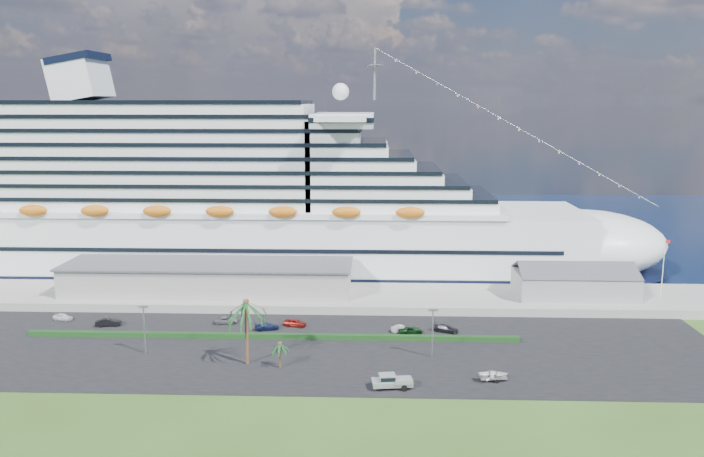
{
  "coord_description": "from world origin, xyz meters",
  "views": [
    {
      "loc": [
        10.64,
        -100.04,
        41.92
      ],
      "look_at": [
        5.92,
        30.0,
        17.59
      ],
      "focal_mm": 35.0,
      "sensor_mm": 36.0,
      "label": 1
    }
  ],
  "objects_px": {
    "cruise_ship": "(245,206)",
    "parked_car_3": "(267,326)",
    "boat_trailer": "(494,375)",
    "pickup_truck": "(391,381)"
  },
  "relations": [
    {
      "from": "cruise_ship",
      "to": "parked_car_3",
      "type": "height_order",
      "value": "cruise_ship"
    },
    {
      "from": "pickup_truck",
      "to": "cruise_ship",
      "type": "bearing_deg",
      "value": 116.68
    },
    {
      "from": "cruise_ship",
      "to": "pickup_truck",
      "type": "xyz_separation_m",
      "value": [
        34.54,
        -68.76,
        -15.42
      ]
    },
    {
      "from": "parked_car_3",
      "to": "pickup_truck",
      "type": "xyz_separation_m",
      "value": [
        22.57,
        -25.44,
        0.51
      ]
    },
    {
      "from": "pickup_truck",
      "to": "boat_trailer",
      "type": "relative_size",
      "value": 1.16
    },
    {
      "from": "cruise_ship",
      "to": "parked_car_3",
      "type": "relative_size",
      "value": 42.66
    },
    {
      "from": "cruise_ship",
      "to": "boat_trailer",
      "type": "height_order",
      "value": "cruise_ship"
    },
    {
      "from": "cruise_ship",
      "to": "parked_car_3",
      "type": "distance_m",
      "value": 47.68
    },
    {
      "from": "cruise_ship",
      "to": "pickup_truck",
      "type": "height_order",
      "value": "cruise_ship"
    },
    {
      "from": "cruise_ship",
      "to": "pickup_truck",
      "type": "bearing_deg",
      "value": -63.32
    }
  ]
}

